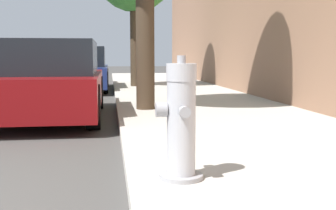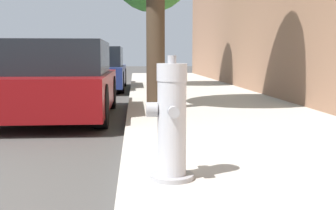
# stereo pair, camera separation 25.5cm
# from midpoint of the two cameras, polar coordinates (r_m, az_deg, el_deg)

# --- Properties ---
(fire_hydrant) EXTENTS (0.36, 0.36, 0.94)m
(fire_hydrant) POSITION_cam_midpoint_polar(r_m,az_deg,el_deg) (3.17, 2.77, -2.48)
(fire_hydrant) COLOR #97979C
(fire_hydrant) RESTS_ON sidewalk_slab
(parked_car_near) EXTENTS (1.80, 3.85, 1.31)m
(parked_car_near) POSITION_cam_midpoint_polar(r_m,az_deg,el_deg) (7.37, -13.66, 3.18)
(parked_car_near) COLOR maroon
(parked_car_near) RESTS_ON ground_plane
(parked_car_mid) EXTENTS (1.85, 4.46, 1.32)m
(parked_car_mid) POSITION_cam_midpoint_polar(r_m,az_deg,el_deg) (13.28, -9.29, 4.78)
(parked_car_mid) COLOR navy
(parked_car_mid) RESTS_ON ground_plane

